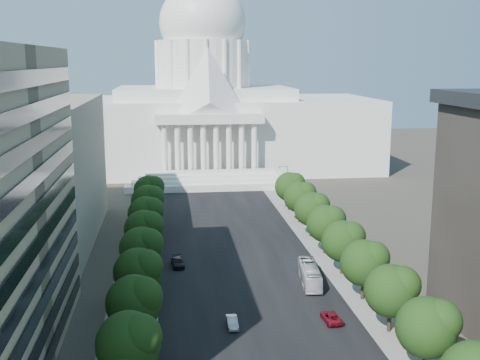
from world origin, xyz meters
name	(u,v)px	position (x,y,z in m)	size (l,w,h in m)	color
road_asphalt	(233,247)	(0.00, 90.00, 0.00)	(30.00, 260.00, 0.01)	black
sidewalk_left	(141,251)	(-19.00, 90.00, 0.00)	(8.00, 260.00, 0.02)	gray
sidewalk_right	(322,244)	(19.00, 90.00, 0.00)	(8.00, 260.00, 0.02)	gray
capitol	(204,113)	(0.00, 184.89, 20.01)	(120.00, 56.00, 73.00)	white
office_block_left_far	(1,173)	(-48.00, 100.00, 15.00)	(38.00, 52.00, 30.00)	gray
tree_l_c	(131,342)	(-17.66, 35.81, 6.45)	(7.79, 7.60, 9.97)	#33261C
tree_l_d	(136,301)	(-17.66, 47.81, 6.45)	(7.79, 7.60, 9.97)	#33261C
tree_l_e	(140,271)	(-17.66, 59.81, 6.45)	(7.79, 7.60, 9.97)	#33261C
tree_l_f	(143,247)	(-17.66, 71.81, 6.45)	(7.79, 7.60, 9.97)	#33261C
tree_l_g	(145,228)	(-17.66, 83.81, 6.45)	(7.79, 7.60, 9.97)	#33261C
tree_l_h	(147,213)	(-17.66, 95.81, 6.45)	(7.79, 7.60, 9.97)	#33261C
tree_l_i	(149,200)	(-17.66, 107.81, 6.45)	(7.79, 7.60, 9.97)	#33261C
tree_l_j	(150,189)	(-17.66, 119.81, 6.45)	(7.79, 7.60, 9.97)	#33261C
tree_r_c	(430,326)	(18.34, 35.81, 6.45)	(7.79, 7.60, 9.97)	#33261C
tree_r_d	(394,289)	(18.34, 47.81, 6.45)	(7.79, 7.60, 9.97)	#33261C
tree_r_e	(366,262)	(18.34, 59.81, 6.45)	(7.79, 7.60, 9.97)	#33261C
tree_r_f	(345,240)	(18.34, 71.81, 6.45)	(7.79, 7.60, 9.97)	#33261C
tree_r_g	(327,222)	(18.34, 83.81, 6.45)	(7.79, 7.60, 9.97)	#33261C
tree_r_h	(313,208)	(18.34, 95.81, 6.45)	(7.79, 7.60, 9.97)	#33261C
tree_r_i	(301,196)	(18.34, 107.81, 6.45)	(7.79, 7.60, 9.97)	#33261C
tree_r_j	(291,186)	(18.34, 119.81, 6.45)	(7.79, 7.60, 9.97)	#33261C
streetlight_b	(445,333)	(19.90, 35.00, 5.82)	(2.61, 0.44, 9.00)	gray
streetlight_c	(375,264)	(19.90, 60.00, 5.82)	(2.61, 0.44, 9.00)	gray
streetlight_d	(333,224)	(19.90, 85.00, 5.82)	(2.61, 0.44, 9.00)	gray
streetlight_e	(305,196)	(19.90, 110.00, 5.82)	(2.61, 0.44, 9.00)	gray
streetlight_f	(285,177)	(19.90, 135.00, 5.82)	(2.61, 0.44, 9.00)	gray
car_silver	(232,322)	(-4.22, 52.09, 0.72)	(1.53, 4.38, 1.44)	#B6B8BF
car_red	(331,317)	(10.61, 52.08, 0.70)	(2.32, 5.03, 1.40)	maroon
car_dark_b	(178,263)	(-11.63, 79.41, 0.79)	(2.20, 5.42, 1.57)	black
city_bus	(310,274)	(11.07, 67.79, 1.69)	(2.83, 12.10, 3.37)	silver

